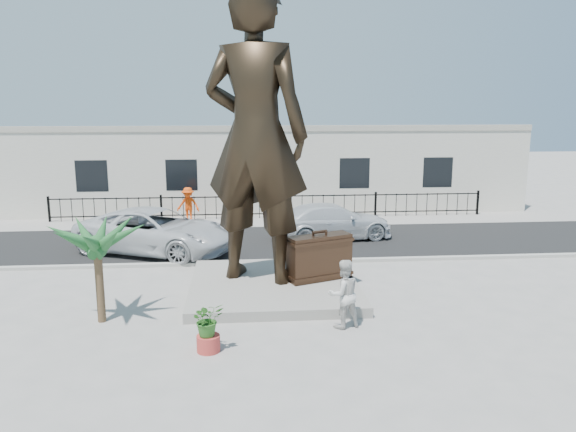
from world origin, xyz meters
The scene contains 16 objects.
ground centered at (0.00, 0.00, 0.00)m, with size 100.00×100.00×0.00m, color #9E9991.
street centered at (0.00, 8.00, 0.01)m, with size 40.00×7.00×0.01m, color black.
curb centered at (0.00, 4.50, 0.06)m, with size 40.00×0.25×0.12m, color #A5A399.
far_sidewalk centered at (0.00, 12.00, 0.01)m, with size 40.00×2.50×0.02m, color #9E9991.
plinth centered at (-0.50, 1.50, 0.15)m, with size 5.20×5.20×0.30m, color gray.
fence centered at (0.00, 12.80, 0.60)m, with size 22.00×0.10×1.20m, color black.
building centered at (0.00, 17.00, 2.20)m, with size 28.00×7.00×4.40m, color silver.
statue centered at (-1.01, 1.91, 4.86)m, with size 3.33×2.18×9.12m, color black.
suitcase centered at (0.97, 1.61, 1.02)m, with size 2.05×0.65×1.44m, color #362316.
tourist centered at (1.15, -1.61, 0.92)m, with size 0.90×0.70×1.85m, color beige.
car_white centered at (-4.87, 6.46, 0.88)m, with size 2.89×6.27×1.74m, color silver.
car_silver centered at (2.44, 8.16, 0.78)m, with size 2.15×5.29×1.54m, color silver.
worker centered at (-4.09, 12.11, 0.89)m, with size 1.13×0.65×1.75m, color #E8460C.
palm_tree centered at (-5.31, -0.68, 0.00)m, with size 1.80×1.80×3.20m, color #1D5124, non-canonical shape.
planter centered at (-2.32, -2.81, 0.20)m, with size 0.56×0.56×0.40m, color #BB3831.
shrub centered at (-2.32, -2.81, 0.81)m, with size 0.74×0.65×0.83m, color #2B621F.
Camera 1 is at (-1.49, -15.45, 5.85)m, focal length 35.00 mm.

